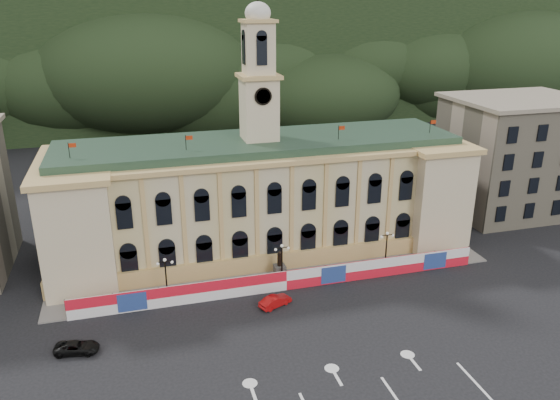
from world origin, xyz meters
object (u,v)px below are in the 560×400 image
object	(u,v)px
statue	(280,270)
lamp_center	(282,260)
red_sedan	(275,301)
black_suv	(77,347)

from	to	relation	value
statue	lamp_center	world-z (taller)	lamp_center
statue	lamp_center	distance (m)	2.14
statue	lamp_center	size ratio (longest dim) A/B	0.72
red_sedan	black_suv	size ratio (longest dim) A/B	0.90
statue	lamp_center	bearing A→B (deg)	-90.00
lamp_center	black_suv	distance (m)	25.10
statue	red_sedan	bearing A→B (deg)	-110.01
black_suv	red_sedan	bearing A→B (deg)	-71.02
red_sedan	lamp_center	bearing A→B (deg)	-47.28
statue	black_suv	xyz separation A→B (m)	(-23.54, -9.35, -0.59)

